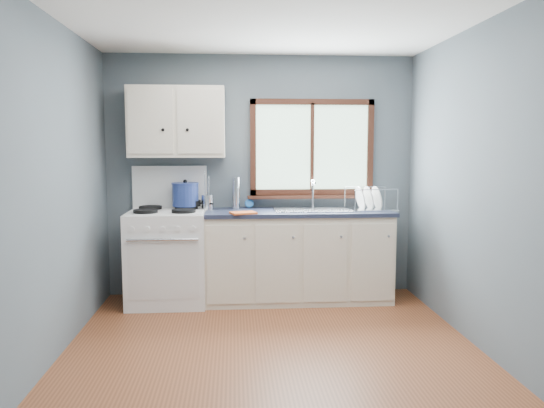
{
  "coord_description": "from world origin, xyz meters",
  "views": [
    {
      "loc": [
        -0.29,
        -3.77,
        1.56
      ],
      "look_at": [
        0.05,
        0.9,
        1.05
      ],
      "focal_mm": 35.0,
      "sensor_mm": 36.0,
      "label": 1
    }
  ],
  "objects": [
    {
      "name": "wall_right",
      "position": [
        1.61,
        0.0,
        1.25
      ],
      "size": [
        0.02,
        3.6,
        2.5
      ],
      "primitive_type": "cube",
      "color": "slate",
      "rests_on": "ground"
    },
    {
      "name": "wall_left",
      "position": [
        -1.61,
        0.0,
        1.25
      ],
      "size": [
        0.02,
        3.6,
        2.5
      ],
      "primitive_type": "cube",
      "color": "slate",
      "rests_on": "ground"
    },
    {
      "name": "countertop",
      "position": [
        0.36,
        1.49,
        0.9
      ],
      "size": [
        1.89,
        0.64,
        0.04
      ],
      "primitive_type": "cube",
      "color": "#191F31",
      "rests_on": "base_cabinets"
    },
    {
      "name": "window",
      "position": [
        0.54,
        1.77,
        1.48
      ],
      "size": [
        1.36,
        0.1,
        1.03
      ],
      "color": "#9EC6A8",
      "rests_on": "wall_back"
    },
    {
      "name": "sink",
      "position": [
        0.54,
        1.49,
        0.86
      ],
      "size": [
        0.84,
        0.46,
        0.44
      ],
      "color": "silver",
      "rests_on": "countertop"
    },
    {
      "name": "gas_range",
      "position": [
        -0.95,
        1.47,
        0.49
      ],
      "size": [
        0.76,
        0.69,
        1.36
      ],
      "color": "white",
      "rests_on": "floor"
    },
    {
      "name": "wall_back",
      "position": [
        0.0,
        1.81,
        1.25
      ],
      "size": [
        3.2,
        0.02,
        2.5
      ],
      "primitive_type": "cube",
      "color": "slate",
      "rests_on": "ground"
    },
    {
      "name": "ceiling",
      "position": [
        0.0,
        0.0,
        2.51
      ],
      "size": [
        3.2,
        3.6,
        0.02
      ],
      "primitive_type": "cube",
      "color": "white",
      "rests_on": "wall_back"
    },
    {
      "name": "base_cabinets",
      "position": [
        0.36,
        1.49,
        0.41
      ],
      "size": [
        1.85,
        0.6,
        0.88
      ],
      "color": "beige",
      "rests_on": "floor"
    },
    {
      "name": "floor",
      "position": [
        0.0,
        0.0,
        -0.01
      ],
      "size": [
        3.2,
        3.6,
        0.02
      ],
      "primitive_type": "cube",
      "color": "brown",
      "rests_on": "ground"
    },
    {
      "name": "wall_front",
      "position": [
        0.0,
        -1.81,
        1.25
      ],
      "size": [
        3.2,
        0.02,
        2.5
      ],
      "primitive_type": "cube",
      "color": "slate",
      "rests_on": "ground"
    },
    {
      "name": "stockpot",
      "position": [
        -0.78,
        1.6,
        1.08
      ],
      "size": [
        0.35,
        0.35,
        0.27
      ],
      "rotation": [
        0.0,
        0.0,
        0.33
      ],
      "color": "navy",
      "rests_on": "gas_range"
    },
    {
      "name": "upper_cabinets",
      "position": [
        -0.85,
        1.63,
        1.8
      ],
      "size": [
        0.95,
        0.35,
        0.7
      ],
      "color": "beige",
      "rests_on": "wall_back"
    },
    {
      "name": "utensil_crock",
      "position": [
        -0.55,
        1.6,
        1.0
      ],
      "size": [
        0.16,
        0.16,
        0.39
      ],
      "rotation": [
        0.0,
        0.0,
        0.34
      ],
      "color": "silver",
      "rests_on": "countertop"
    },
    {
      "name": "skillet",
      "position": [
        -0.76,
        1.63,
        0.99
      ],
      "size": [
        0.44,
        0.35,
        0.05
      ],
      "rotation": [
        0.0,
        0.0,
        -0.32
      ],
      "color": "black",
      "rests_on": "gas_range"
    },
    {
      "name": "soap_bottle",
      "position": [
        -0.13,
        1.73,
        1.04
      ],
      "size": [
        0.09,
        0.09,
        0.24
      ],
      "primitive_type": "imported",
      "rotation": [
        0.0,
        0.0,
        0.02
      ],
      "color": "#2F7ED3",
      "rests_on": "countertop"
    },
    {
      "name": "dish_rack",
      "position": [
        1.08,
        1.47,
        0.98
      ],
      "size": [
        0.49,
        0.4,
        0.24
      ],
      "rotation": [
        0.0,
        0.0,
        0.1
      ],
      "color": "silver",
      "rests_on": "countertop"
    },
    {
      "name": "dish_towel",
      "position": [
        -0.2,
        1.25,
        0.93
      ],
      "size": [
        0.27,
        0.23,
        0.02
      ],
      "primitive_type": "cube",
      "rotation": [
        0.0,
        0.0,
        0.31
      ],
      "color": "#E05C25",
      "rests_on": "countertop"
    },
    {
      "name": "thermos",
      "position": [
        -0.27,
        1.67,
        1.08
      ],
      "size": [
        0.09,
        0.09,
        0.32
      ],
      "primitive_type": "cylinder",
      "rotation": [
        0.0,
        0.0,
        -0.25
      ],
      "color": "silver",
      "rests_on": "countertop"
    }
  ]
}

